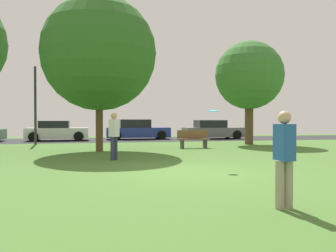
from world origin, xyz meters
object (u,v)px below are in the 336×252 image
object	(u,v)px
parked_car_blue	(137,130)
park_bench	(193,139)
maple_tree_near	(249,76)
parked_car_grey	(212,130)
person_bystander	(284,155)
oak_tree_left	(99,54)
parked_car_white	(57,131)
street_lamp_post	(35,106)
person_thrower	(114,134)
frisbee_disc	(213,111)

from	to	relation	value
parked_car_blue	park_bench	xyz separation A→B (m)	(1.74, -8.55, -0.20)
maple_tree_near	parked_car_grey	world-z (taller)	maple_tree_near
person_bystander	parked_car_grey	size ratio (longest dim) A/B	0.35
oak_tree_left	parked_car_white	distance (m)	9.87
oak_tree_left	parked_car_grey	world-z (taller)	oak_tree_left
maple_tree_near	parked_car_grey	bearing A→B (deg)	90.58
maple_tree_near	parked_car_blue	world-z (taller)	maple_tree_near
street_lamp_post	parked_car_blue	bearing A→B (deg)	32.76
oak_tree_left	parked_car_white	world-z (taller)	oak_tree_left
oak_tree_left	street_lamp_post	bearing A→B (deg)	124.28
person_thrower	street_lamp_post	world-z (taller)	street_lamp_post
person_thrower	street_lamp_post	size ratio (longest dim) A/B	0.37
person_thrower	parked_car_white	xyz separation A→B (m)	(-3.10, 12.36, -0.29)
person_bystander	parked_car_grey	xyz separation A→B (m)	(5.84, 19.65, -0.21)
person_thrower	frisbee_disc	distance (m)	3.91
person_bystander	park_bench	xyz separation A→B (m)	(1.99, 11.71, -0.39)
person_bystander	maple_tree_near	bearing A→B (deg)	-24.51
parked_car_white	parked_car_blue	distance (m)	5.61
frisbee_disc	park_bench	size ratio (longest dim) A/B	0.18
oak_tree_left	parked_car_white	bearing A→B (deg)	106.99
parked_car_blue	parked_car_grey	world-z (taller)	parked_car_blue
parked_car_grey	maple_tree_near	bearing A→B (deg)	-89.42
maple_tree_near	person_bystander	bearing A→B (deg)	-113.55
parked_car_grey	oak_tree_left	bearing A→B (deg)	-134.40
person_bystander	parked_car_white	size ratio (longest dim) A/B	0.38
parked_car_blue	park_bench	distance (m)	8.72
parked_car_white	street_lamp_post	distance (m)	4.01
oak_tree_left	parked_car_grey	size ratio (longest dim) A/B	1.59
maple_tree_near	frisbee_disc	bearing A→B (deg)	-121.29
parked_car_white	street_lamp_post	world-z (taller)	street_lamp_post
maple_tree_near	parked_car_blue	distance (m)	9.38
oak_tree_left	person_thrower	xyz separation A→B (m)	(0.43, -3.64, -3.49)
oak_tree_left	parked_car_white	size ratio (longest dim) A/B	1.72
parked_car_white	parked_car_grey	size ratio (longest dim) A/B	0.92
parked_car_blue	person_bystander	bearing A→B (deg)	-90.70
parked_car_grey	park_bench	bearing A→B (deg)	-115.89
park_bench	frisbee_disc	bearing A→B (deg)	77.85
person_bystander	frisbee_disc	xyz separation A→B (m)	(0.46, 4.59, 0.83)
parked_car_white	parked_car_grey	world-z (taller)	parked_car_grey
park_bench	person_thrower	bearing A→B (deg)	46.09
person_bystander	street_lamp_post	size ratio (longest dim) A/B	0.35
frisbee_disc	street_lamp_post	bearing A→B (deg)	119.93
person_bystander	frisbee_disc	size ratio (longest dim) A/B	5.38
person_thrower	person_bystander	bearing A→B (deg)	-27.56
person_bystander	frisbee_disc	bearing A→B (deg)	-6.66
oak_tree_left	frisbee_disc	world-z (taller)	oak_tree_left
street_lamp_post	person_thrower	bearing A→B (deg)	-65.82
park_bench	maple_tree_near	bearing A→B (deg)	-154.79
person_bystander	street_lamp_post	distance (m)	17.32
frisbee_disc	parked_car_grey	bearing A→B (deg)	70.32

